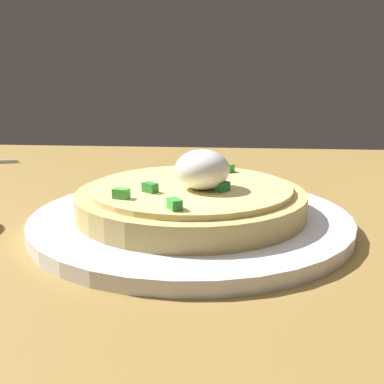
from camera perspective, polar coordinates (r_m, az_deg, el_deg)
dining_table at (r=52.20cm, az=0.64°, el=-2.82°), size 94.64×73.18×3.07cm
plate at (r=43.73cm, az=0.00°, el=-3.32°), size 28.74×28.74×1.24cm
pizza at (r=43.05cm, az=0.08°, el=-0.71°), size 20.55×20.55×6.04cm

